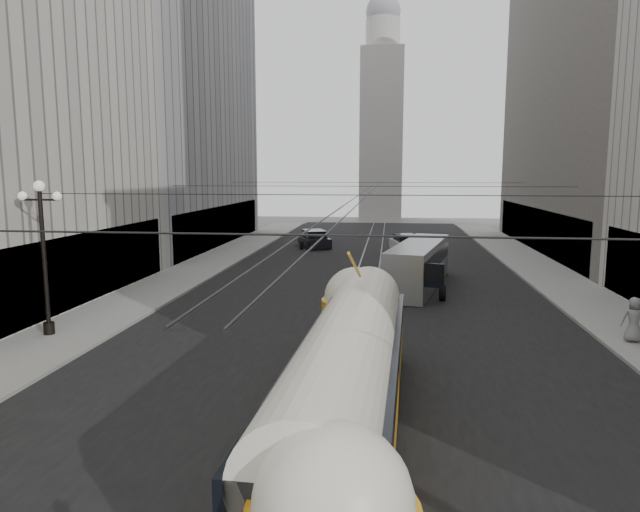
# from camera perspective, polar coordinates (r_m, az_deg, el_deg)

# --- Properties ---
(road) EXTENTS (20.00, 85.00, 0.02)m
(road) POSITION_cam_1_polar(r_m,az_deg,el_deg) (36.71, 4.63, -2.43)
(road) COLOR black
(road) RESTS_ON ground
(sidewalk_left) EXTENTS (4.00, 72.00, 0.15)m
(sidewalk_left) POSITION_cam_1_polar(r_m,az_deg,el_deg) (42.31, -11.62, -1.03)
(sidewalk_left) COLOR gray
(sidewalk_left) RESTS_ON ground
(sidewalk_right) EXTENTS (4.00, 72.00, 0.15)m
(sidewalk_right) POSITION_cam_1_polar(r_m,az_deg,el_deg) (41.47, 21.66, -1.64)
(sidewalk_right) COLOR gray
(sidewalk_right) RESTS_ON ground
(rail_left) EXTENTS (0.12, 85.00, 0.04)m
(rail_left) POSITION_cam_1_polar(r_m,az_deg,el_deg) (36.74, 3.46, -2.40)
(rail_left) COLOR gray
(rail_left) RESTS_ON ground
(rail_right) EXTENTS (0.12, 85.00, 0.04)m
(rail_right) POSITION_cam_1_polar(r_m,az_deg,el_deg) (36.68, 5.80, -2.45)
(rail_right) COLOR gray
(rail_right) RESTS_ON ground
(building_left_far) EXTENTS (12.60, 28.60, 28.60)m
(building_left_far) POSITION_cam_1_polar(r_m,az_deg,el_deg) (56.33, -16.04, 15.64)
(building_left_far) COLOR #999999
(building_left_far) RESTS_ON ground
(building_right_far) EXTENTS (12.60, 32.60, 32.60)m
(building_right_far) POSITION_cam_1_polar(r_m,az_deg,el_deg) (55.58, 27.74, 17.22)
(building_right_far) COLOR #514C47
(building_right_far) RESTS_ON ground
(distant_tower) EXTENTS (6.00, 6.00, 31.36)m
(distant_tower) POSITION_cam_1_polar(r_m,az_deg,el_deg) (83.94, 6.19, 13.84)
(distant_tower) COLOR #B2AFA8
(distant_tower) RESTS_ON ground
(lamppost_left_mid) EXTENTS (1.86, 0.44, 6.37)m
(lamppost_left_mid) POSITION_cam_1_polar(r_m,az_deg,el_deg) (25.91, -25.92, 0.65)
(lamppost_left_mid) COLOR black
(lamppost_left_mid) RESTS_ON sidewalk_left
(catenary) EXTENTS (25.00, 72.00, 0.23)m
(catenary) POSITION_cam_1_polar(r_m,az_deg,el_deg) (35.07, 4.86, 6.75)
(catenary) COLOR black
(catenary) RESTS_ON ground
(streetcar) EXTENTS (3.02, 15.79, 3.45)m
(streetcar) POSITION_cam_1_polar(r_m,az_deg,el_deg) (14.89, 2.92, -11.89)
(streetcar) COLOR orange
(streetcar) RESTS_ON ground
(city_bus) EXTENTS (4.39, 10.93, 2.69)m
(city_bus) POSITION_cam_1_polar(r_m,az_deg,el_deg) (34.61, 9.87, -0.70)
(city_bus) COLOR gray
(city_bus) RESTS_ON ground
(sedan_white_far) EXTENTS (2.87, 4.96, 1.47)m
(sedan_white_far) POSITION_cam_1_polar(r_m,az_deg,el_deg) (50.48, 8.55, 1.22)
(sedan_white_far) COLOR silver
(sedan_white_far) RESTS_ON ground
(sedan_dark_far) EXTENTS (3.72, 5.41, 1.58)m
(sedan_dark_far) POSITION_cam_1_polar(r_m,az_deg,el_deg) (52.79, -0.57, 1.68)
(sedan_dark_far) COLOR black
(sedan_dark_far) RESTS_ON ground
(pedestrian_sidewalk_right) EXTENTS (0.93, 0.62, 1.81)m
(pedestrian_sidewalk_right) POSITION_cam_1_polar(r_m,az_deg,el_deg) (25.95, 28.88, -5.59)
(pedestrian_sidewalk_right) COLOR slate
(pedestrian_sidewalk_right) RESTS_ON sidewalk_right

